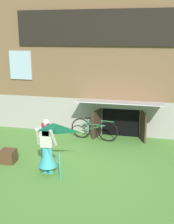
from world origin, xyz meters
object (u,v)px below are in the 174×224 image
at_px(person, 47,151).
at_px(bicycle_green, 94,129).
at_px(wooden_crate, 8,156).
at_px(kite, 54,139).

bearing_deg(person, bicycle_green, 52.63).
distance_m(bicycle_green, wooden_crate, 3.27).
distance_m(person, wooden_crate, 1.52).
bearing_deg(bicycle_green, kite, -88.13).
distance_m(kite, bicycle_green, 3.51).
bearing_deg(kite, person, 125.71).
xyz_separation_m(kite, wooden_crate, (-1.82, 0.94, -1.06)).
bearing_deg(wooden_crate, kite, -27.37).
height_order(kite, wooden_crate, kite).
relative_size(person, wooden_crate, 3.61).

